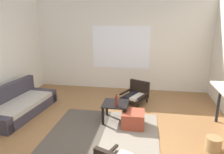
# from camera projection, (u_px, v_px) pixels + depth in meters

# --- Properties ---
(ground_plane) EXTENTS (7.80, 7.80, 0.00)m
(ground_plane) POSITION_uv_depth(u_px,v_px,m) (100.00, 141.00, 3.78)
(ground_plane) COLOR olive
(far_wall_with_window) EXTENTS (5.60, 0.13, 2.70)m
(far_wall_with_window) POSITION_uv_depth(u_px,v_px,m) (121.00, 45.00, 6.32)
(far_wall_with_window) COLOR silver
(far_wall_with_window) RESTS_ON ground
(area_rug) EXTENTS (2.09, 2.01, 0.01)m
(area_rug) POSITION_uv_depth(u_px,v_px,m) (103.00, 134.00, 3.99)
(area_rug) COLOR #4C4238
(area_rug) RESTS_ON ground
(couch) EXTENTS (0.97, 1.90, 0.67)m
(couch) POSITION_uv_depth(u_px,v_px,m) (19.00, 105.00, 4.83)
(couch) COLOR #38333D
(couch) RESTS_ON ground
(coffee_table) EXTENTS (0.54, 0.54, 0.41)m
(coffee_table) POSITION_uv_depth(u_px,v_px,m) (116.00, 107.00, 4.45)
(coffee_table) COLOR black
(coffee_table) RESTS_ON ground
(armchair_by_window) EXTENTS (0.77, 0.78, 0.55)m
(armchair_by_window) POSITION_uv_depth(u_px,v_px,m) (136.00, 94.00, 5.47)
(armchair_by_window) COLOR black
(armchair_by_window) RESTS_ON ground
(ottoman_orange) EXTENTS (0.45, 0.45, 0.32)m
(ottoman_orange) POSITION_uv_depth(u_px,v_px,m) (133.00, 119.00, 4.26)
(ottoman_orange) COLOR #993D28
(ottoman_orange) RESTS_ON ground
(glass_bottle) EXTENTS (0.07, 0.07, 0.26)m
(glass_bottle) POSITION_uv_depth(u_px,v_px,m) (116.00, 101.00, 4.24)
(glass_bottle) COLOR #5B2319
(glass_bottle) RESTS_ON coffee_table
(wicker_basket) EXTENTS (0.26, 0.26, 0.24)m
(wicker_basket) POSITION_uv_depth(u_px,v_px,m) (213.00, 144.00, 3.49)
(wicker_basket) COLOR #9E7A4C
(wicker_basket) RESTS_ON ground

